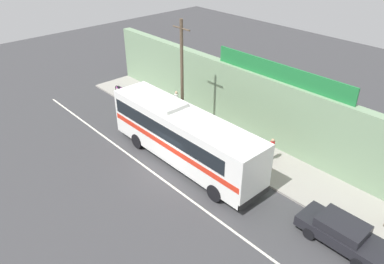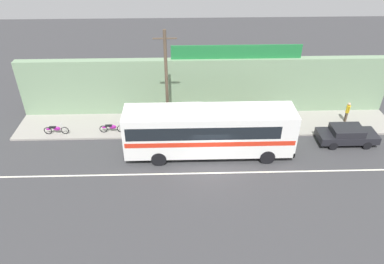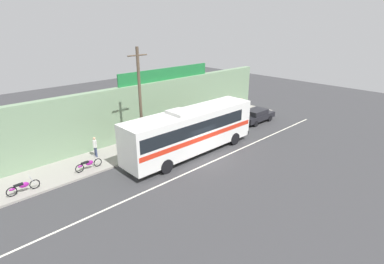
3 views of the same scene
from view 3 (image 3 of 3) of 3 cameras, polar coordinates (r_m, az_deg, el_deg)
ground_plane at (r=23.09m, az=2.33°, el=-5.11°), size 70.00×70.00×0.00m
sidewalk_slab at (r=26.63m, az=-5.70°, el=-1.43°), size 30.00×3.60×0.14m
storefront_facade at (r=27.52m, az=-8.64°, el=4.30°), size 30.00×0.70×4.80m
storefront_billboard at (r=28.26m, az=-4.94°, el=11.03°), size 10.23×0.12×1.10m
road_center_stripe at (r=22.60m, az=3.79°, el=-5.73°), size 30.00×0.14×0.01m
intercity_bus at (r=23.11m, az=-0.31°, el=0.49°), size 11.69×2.67×3.78m
parked_car at (r=31.77m, az=12.23°, el=3.14°), size 4.31×1.85×1.37m
utility_pole at (r=22.57m, az=-9.88°, el=5.79°), size 1.60×0.22×8.17m
motorcycle_green at (r=22.21m, az=-19.27°, el=-5.82°), size 1.96×0.56×0.94m
motorcycle_black at (r=21.04m, az=-29.71°, el=-9.05°), size 1.91×0.56×0.94m
pedestrian_far_left at (r=28.78m, az=-0.38°, el=2.53°), size 0.30×0.48×1.63m
pedestrian_near_shop at (r=23.86m, az=-18.09°, el=-2.46°), size 0.30×0.48×1.62m
pedestrian_by_curb at (r=33.97m, az=9.47°, el=5.21°), size 0.30×0.48×1.75m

